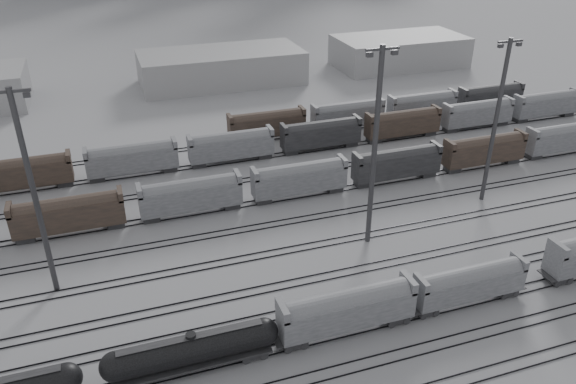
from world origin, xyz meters
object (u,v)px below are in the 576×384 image
object	(u,v)px
hopper_car_a	(347,308)
hopper_car_b	(470,282)
tank_car_b	(192,350)
light_mast_c	(375,145)

from	to	relation	value
hopper_car_a	hopper_car_b	world-z (taller)	hopper_car_a
hopper_car_b	tank_car_b	bearing A→B (deg)	180.00
hopper_car_a	light_mast_c	xyz separation A→B (m)	(10.31, 15.80, 10.93)
hopper_car_b	light_mast_c	xyz separation A→B (m)	(-5.04, 15.80, 11.27)
hopper_car_b	light_mast_c	bearing A→B (deg)	107.68
hopper_car_a	hopper_car_b	xyz separation A→B (m)	(15.35, -0.00, -0.34)
tank_car_b	light_mast_c	world-z (taller)	light_mast_c
light_mast_c	hopper_car_a	bearing A→B (deg)	-123.14
hopper_car_b	light_mast_c	distance (m)	20.04
hopper_car_a	light_mast_c	bearing A→B (deg)	56.86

